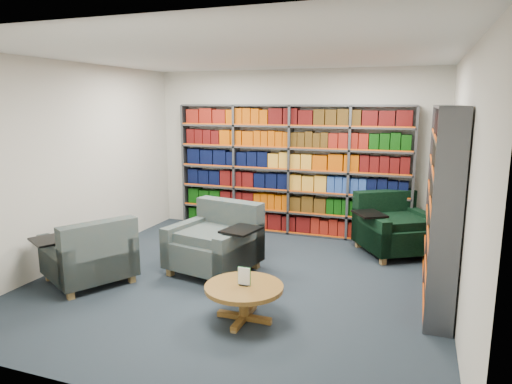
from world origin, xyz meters
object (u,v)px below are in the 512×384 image
(chair_teal_left, at_px, (218,244))
(coffee_table, at_px, (244,293))
(chair_teal_front, at_px, (91,257))
(chair_green_right, at_px, (392,229))

(chair_teal_left, bearing_deg, coffee_table, -55.60)
(chair_teal_front, distance_m, coffee_table, 2.18)
(coffee_table, bearing_deg, chair_teal_front, 172.52)
(chair_green_right, bearing_deg, coffee_table, -114.45)
(chair_teal_left, height_order, chair_teal_front, chair_teal_left)
(chair_teal_front, xyz_separation_m, coffee_table, (2.16, -0.28, -0.03))
(coffee_table, bearing_deg, chair_teal_left, 124.40)
(chair_teal_front, height_order, coffee_table, chair_teal_front)
(chair_green_right, xyz_separation_m, chair_teal_front, (-3.47, -2.59, -0.02))
(chair_teal_left, distance_m, coffee_table, 1.54)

